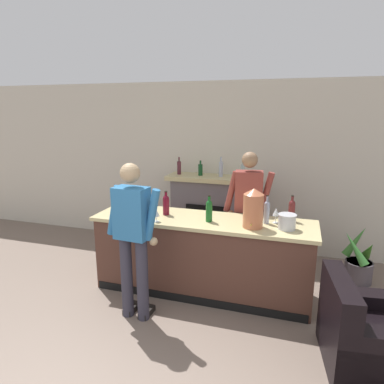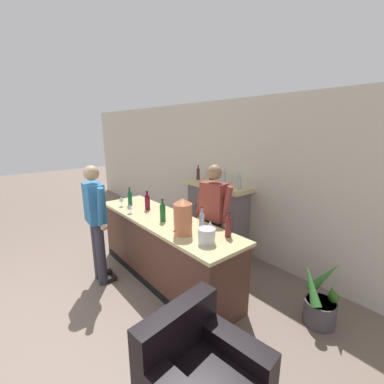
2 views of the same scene
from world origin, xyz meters
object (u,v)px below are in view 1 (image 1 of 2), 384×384
potted_plant_corner (358,263)px  wine_bottle_burgundy_dark (166,204)px  person_bartender (248,210)px  ice_bucket_steel (287,222)px  armchair_black (365,338)px  wine_glass_front_left (127,207)px  wine_bottle_port_short (292,210)px  wine_bottle_cabernet_heavy (134,204)px  wine_bottle_chardonnay_pale (209,210)px  copper_dispenser (253,208)px  wine_glass_mid_counter (157,214)px  fireplace_stone (210,212)px  wine_bottle_riesling_slim (267,211)px  wine_glass_by_dispenser (276,212)px  person_customer (133,235)px

potted_plant_corner → wine_bottle_burgundy_dark: 2.73m
person_bartender → ice_bucket_steel: (0.53, -0.63, 0.09)m
armchair_black → wine_glass_front_left: size_ratio=5.04×
ice_bucket_steel → wine_bottle_port_short: bearing=83.2°
person_bartender → wine_bottle_cabernet_heavy: size_ratio=5.70×
wine_bottle_chardonnay_pale → potted_plant_corner: bearing=26.9°
copper_dispenser → wine_bottle_burgundy_dark: (-1.13, 0.16, -0.09)m
ice_bucket_steel → wine_glass_mid_counter: 1.52m
wine_bottle_port_short → fireplace_stone: bearing=139.1°
potted_plant_corner → wine_bottle_riesling_slim: size_ratio=2.21×
wine_glass_by_dispenser → wine_glass_mid_counter: bearing=-164.3°
ice_bucket_steel → wine_glass_mid_counter: bearing=-172.4°
potted_plant_corner → wine_glass_by_dispenser: bearing=-144.9°
ice_bucket_steel → wine_bottle_port_short: wine_bottle_port_short is taller
person_bartender → wine_bottle_port_short: bearing=-28.5°
person_customer → wine_bottle_cabernet_heavy: (-0.34, 0.70, 0.14)m
wine_bottle_port_short → wine_bottle_burgundy_dark: wine_bottle_port_short is taller
wine_bottle_port_short → wine_bottle_riesling_slim: size_ratio=0.93×
wine_bottle_port_short → wine_glass_mid_counter: bearing=-161.4°
person_customer → ice_bucket_steel: bearing=24.1°
armchair_black → copper_dispenser: size_ratio=2.03×
ice_bucket_steel → wine_glass_by_dispenser: bearing=126.1°
person_bartender → potted_plant_corner: bearing=12.3°
armchair_black → wine_bottle_chardonnay_pale: (-1.67, 0.78, 0.84)m
copper_dispenser → wine_glass_mid_counter: copper_dispenser is taller
copper_dispenser → wine_glass_mid_counter: bearing=-172.4°
wine_bottle_burgundy_dark → wine_glass_front_left: wine_bottle_burgundy_dark is taller
armchair_black → wine_bottle_cabernet_heavy: wine_bottle_cabernet_heavy is taller
person_customer → ice_bucket_steel: (1.57, 0.70, 0.09)m
fireplace_stone → copper_dispenser: bearing=-59.2°
potted_plant_corner → person_customer: (-2.52, -1.65, 0.71)m
wine_bottle_cabernet_heavy → wine_glass_mid_counter: wine_bottle_cabernet_heavy is taller
potted_plant_corner → wine_bottle_port_short: 1.40m
armchair_black → wine_glass_mid_counter: (-2.27, 0.58, 0.80)m
wine_bottle_riesling_slim → person_customer: bearing=-147.7°
wine_glass_by_dispenser → wine_glass_front_left: (-1.80, -0.32, -0.00)m
person_bartender → wine_bottle_burgundy_dark: size_ratio=5.67×
person_bartender → wine_bottle_cabernet_heavy: (-1.38, -0.62, 0.14)m
fireplace_stone → ice_bucket_steel: size_ratio=7.63×
wine_bottle_chardonnay_pale → wine_glass_mid_counter: 0.63m
wine_bottle_burgundy_dark → person_bartender: bearing=28.1°
wine_bottle_burgundy_dark → wine_glass_mid_counter: 0.31m
wine_bottle_port_short → wine_glass_front_left: bearing=-167.0°
person_customer → person_bartender: (1.04, 1.33, 0.00)m
wine_bottle_riesling_slim → wine_glass_by_dispenser: 0.12m
wine_bottle_cabernet_heavy → wine_glass_front_left: bearing=-102.2°
wine_glass_mid_counter → wine_bottle_riesling_slim: bearing=15.1°
potted_plant_corner → person_customer: size_ratio=0.43×
ice_bucket_steel → wine_bottle_riesling_slim: size_ratio=0.60×
wine_bottle_riesling_slim → wine_bottle_cabernet_heavy: wine_bottle_riesling_slim is taller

